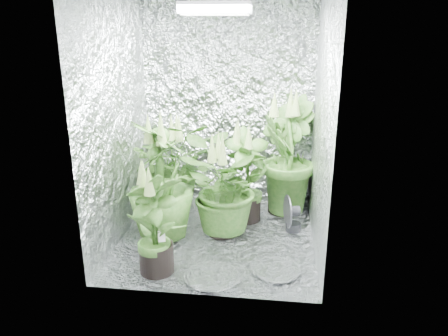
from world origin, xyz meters
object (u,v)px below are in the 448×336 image
Objects in this scene: grow_lamp at (216,9)px; plant_d at (161,182)px; plant_b at (247,177)px; circulation_fan at (291,216)px; plant_c at (285,157)px; plant_e at (223,188)px; plant_a at (172,164)px; plant_f at (155,224)px.

grow_lamp reaches higher than plant_d.
plant_b is 2.75× the size of circulation_fan.
plant_b is at bearing 33.10° from plant_d.
plant_e is (-0.52, -0.54, -0.13)m from plant_c.
plant_a is 0.83× the size of plant_c.
circulation_fan is at bearing 38.44° from plant_f.
plant_a is 0.78m from plant_e.
plant_e is (0.56, -0.54, -0.02)m from plant_a.
grow_lamp is 1.41m from plant_e.
plant_c reaches higher than plant_a.
plant_c is 0.59m from circulation_fan.
plant_b is (0.74, -0.22, -0.02)m from plant_a.
grow_lamp is 0.42× the size of plant_c.
plant_e is at bearing -43.82° from plant_a.
grow_lamp is 0.59× the size of plant_f.
plant_d reaches higher than plant_f.
plant_e is at bearing -120.31° from plant_b.
plant_d reaches higher than plant_e.
grow_lamp is at bearing 56.45° from plant_f.
plant_f is (-0.58, -0.97, -0.03)m from plant_b.
plant_d is (0.07, -0.66, 0.06)m from plant_a.
plant_d is at bearing -146.61° from plant_c.
plant_f is at bearing -153.56° from circulation_fan.
plant_b is at bearing 62.31° from grow_lamp.
plant_c is (0.33, 0.22, 0.14)m from plant_b.
plant_a is at bearing 97.68° from plant_f.
circulation_fan is at bearing -19.96° from plant_a.
grow_lamp reaches higher than circulation_fan.
plant_c is at bearing 49.26° from grow_lamp.
plant_e is 2.67× the size of circulation_fan.
plant_f is at bearing -121.12° from plant_b.
plant_c is at bearing 33.39° from plant_d.
grow_lamp reaches higher than plant_c.
plant_c is 0.76m from plant_e.
grow_lamp is 1.50× the size of circulation_fan.
plant_a reaches higher than plant_e.
plant_b is 0.80m from plant_d.
plant_c reaches higher than plant_f.
plant_c is 3.56× the size of circulation_fan.
plant_e is at bearing 58.50° from plant_f.
grow_lamp is at bearing -108.89° from plant_e.
plant_d is 1.21× the size of plant_e.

